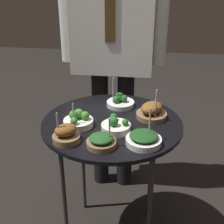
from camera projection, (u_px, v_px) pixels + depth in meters
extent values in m
cylinder|color=black|center=(112.00, 123.00, 1.47)|extent=(0.66, 0.66, 0.02)
cylinder|color=#2D2D2D|center=(149.00, 216.00, 1.43)|extent=(0.02, 0.02, 0.72)
cylinder|color=#2D2D2D|center=(65.00, 208.00, 1.48)|extent=(0.02, 0.02, 0.72)
cylinder|color=#2D2D2D|center=(151.00, 166.00, 1.79)|extent=(0.02, 0.02, 0.72)
cylinder|color=#2D2D2D|center=(83.00, 160.00, 1.83)|extent=(0.02, 0.02, 0.72)
cylinder|color=silver|center=(116.00, 128.00, 1.38)|extent=(0.13, 0.13, 0.03)
sphere|color=#236023|center=(125.00, 122.00, 1.36)|extent=(0.03, 0.03, 0.03)
sphere|color=#236023|center=(114.00, 117.00, 1.40)|extent=(0.03, 0.03, 0.03)
sphere|color=#236023|center=(113.00, 121.00, 1.35)|extent=(0.04, 0.04, 0.04)
cylinder|color=silver|center=(78.00, 123.00, 1.42)|extent=(0.14, 0.14, 0.03)
sphere|color=#387F2D|center=(85.00, 116.00, 1.41)|extent=(0.04, 0.04, 0.04)
sphere|color=#387F2D|center=(79.00, 114.00, 1.42)|extent=(0.04, 0.04, 0.04)
sphere|color=#387F2D|center=(74.00, 115.00, 1.41)|extent=(0.04, 0.04, 0.04)
sphere|color=#387F2D|center=(74.00, 121.00, 1.37)|extent=(0.03, 0.03, 0.03)
cylinder|color=#ADADB2|center=(74.00, 117.00, 1.37)|extent=(0.01, 0.01, 0.12)
cylinder|color=silver|center=(120.00, 104.00, 1.62)|extent=(0.14, 0.14, 0.02)
sphere|color=#236023|center=(124.00, 98.00, 1.61)|extent=(0.04, 0.04, 0.04)
sphere|color=#236023|center=(120.00, 97.00, 1.61)|extent=(0.05, 0.05, 0.05)
sphere|color=#236023|center=(117.00, 100.00, 1.59)|extent=(0.04, 0.04, 0.04)
cylinder|color=#ADADB2|center=(113.00, 92.00, 1.58)|extent=(0.01, 0.01, 0.15)
cylinder|color=brown|center=(151.00, 115.00, 1.50)|extent=(0.15, 0.15, 0.02)
ellipsoid|color=brown|center=(152.00, 108.00, 1.48)|extent=(0.14, 0.15, 0.05)
cylinder|color=#ADADB2|center=(156.00, 106.00, 1.43)|extent=(0.01, 0.01, 0.16)
cylinder|color=brown|center=(101.00, 143.00, 1.27)|extent=(0.12, 0.12, 0.02)
ellipsoid|color=#1E4C1E|center=(101.00, 138.00, 1.26)|extent=(0.10, 0.10, 0.03)
cylinder|color=#ADADB2|center=(110.00, 132.00, 1.24)|extent=(0.01, 0.01, 0.13)
cylinder|color=silver|center=(144.00, 141.00, 1.28)|extent=(0.15, 0.15, 0.03)
ellipsoid|color=#194219|center=(144.00, 136.00, 1.27)|extent=(0.12, 0.12, 0.02)
cylinder|color=#ADADB2|center=(150.00, 124.00, 1.28)|extent=(0.01, 0.01, 0.15)
cylinder|color=brown|center=(66.00, 138.00, 1.30)|extent=(0.12, 0.12, 0.03)
ellipsoid|color=brown|center=(66.00, 130.00, 1.28)|extent=(0.12, 0.12, 0.05)
cylinder|color=#ADADB2|center=(58.00, 128.00, 1.26)|extent=(0.01, 0.01, 0.14)
cylinder|color=black|center=(101.00, 129.00, 2.06)|extent=(0.10, 0.10, 0.82)
cylinder|color=black|center=(125.00, 131.00, 2.04)|extent=(0.10, 0.10, 0.82)
cube|color=white|center=(113.00, 17.00, 1.74)|extent=(0.46, 0.22, 0.62)
cube|color=#4C3819|center=(110.00, 6.00, 1.60)|extent=(0.05, 0.01, 0.37)
cylinder|color=white|center=(66.00, 12.00, 1.76)|extent=(0.08, 0.08, 0.57)
cylinder|color=white|center=(162.00, 13.00, 1.69)|extent=(0.08, 0.08, 0.57)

